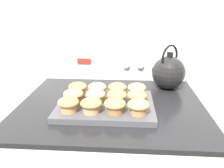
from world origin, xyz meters
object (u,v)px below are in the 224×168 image
object	(u,v)px
muffin_r0_c2	(115,105)
muffin_r2_c2	(117,89)
muffin_r0_c0	(68,104)
muffin_r2_c0	(78,88)
muffin_pan	(106,105)
muffin_r1_c3	(137,97)
muffin_r2_c1	(97,89)
tea_kettle	(169,72)
muffin_r2_c3	(137,89)
muffin_r1_c1	(96,96)
muffin_r0_c1	(91,105)
muffin_r0_c3	(138,106)
muffin_r1_c0	(74,95)
muffin_r1_c2	(117,96)

from	to	relation	value
muffin_r0_c2	muffin_r2_c2	xyz separation A→B (m)	(0.00, 0.17, 0.00)
muffin_r0_c0	muffin_r2_c0	world-z (taller)	same
muffin_pan	muffin_r2_c2	xyz separation A→B (m)	(0.04, 0.09, 0.04)
muffin_r1_c3	muffin_r2_c1	xyz separation A→B (m)	(-0.17, 0.08, 0.00)
tea_kettle	muffin_r2_c3	bearing A→B (deg)	-134.19
muffin_r0_c2	muffin_r1_c3	size ratio (longest dim) A/B	1.00
muffin_r0_c2	muffin_r1_c1	distance (m)	0.12
muffin_r0_c1	muffin_r1_c3	bearing A→B (deg)	27.65
muffin_r0_c2	muffin_r2_c3	distance (m)	0.19
muffin_r1_c1	muffin_r0_c3	bearing A→B (deg)	-28.07
muffin_r2_c0	muffin_r2_c1	bearing A→B (deg)	0.08
muffin_r1_c0	tea_kettle	distance (m)	0.48
muffin_r1_c2	muffin_r1_c3	size ratio (longest dim) A/B	1.00
muffin_r2_c2	muffin_r2_c1	bearing A→B (deg)	-176.91
muffin_r1_c2	muffin_r2_c2	size ratio (longest dim) A/B	1.00
muffin_r1_c1	muffin_r2_c3	bearing A→B (deg)	27.43
muffin_pan	muffin_r0_c3	bearing A→B (deg)	-34.82
muffin_r1_c0	muffin_r2_c3	size ratio (longest dim) A/B	1.00
muffin_r2_c2	muffin_r1_c1	bearing A→B (deg)	-134.11
muffin_r1_c3	tea_kettle	bearing A→B (deg)	57.46
muffin_r0_c0	muffin_r1_c3	size ratio (longest dim) A/B	1.00
muffin_r1_c2	muffin_r2_c0	distance (m)	0.19
muffin_r0_c0	muffin_r2_c2	xyz separation A→B (m)	(0.17, 0.17, 0.00)
muffin_r0_c1	muffin_r2_c2	size ratio (longest dim) A/B	1.00
muffin_r1_c0	muffin_r1_c1	bearing A→B (deg)	0.90
muffin_r0_c1	muffin_r2_c1	size ratio (longest dim) A/B	1.00
muffin_r1_c0	muffin_r1_c1	world-z (taller)	same
muffin_pan	muffin_r2_c3	xyz separation A→B (m)	(0.12, 0.09, 0.04)
muffin_pan	muffin_r0_c3	size ratio (longest dim) A/B	4.78
muffin_r1_c0	muffin_r2_c3	xyz separation A→B (m)	(0.25, 0.09, 0.00)
muffin_r1_c1	tea_kettle	xyz separation A→B (m)	(0.32, 0.25, 0.03)
muffin_pan	muffin_r0_c1	world-z (taller)	muffin_r0_c1
muffin_r0_c1	muffin_r2_c3	size ratio (longest dim) A/B	1.00
muffin_r0_c0	muffin_r2_c3	xyz separation A→B (m)	(0.25, 0.17, 0.00)
muffin_r2_c0	tea_kettle	size ratio (longest dim) A/B	0.37
muffin_r2_c3	muffin_r0_c3	bearing A→B (deg)	-89.82
muffin_r0_c2	muffin_r2_c1	world-z (taller)	same
muffin_r0_c2	muffin_r0_c3	distance (m)	0.08
muffin_r2_c3	muffin_r2_c2	bearing A→B (deg)	-179.58
muffin_r2_c0	muffin_r2_c1	world-z (taller)	same
tea_kettle	muffin_r2_c2	bearing A→B (deg)	-145.95
muffin_r0_c3	muffin_r2_c0	xyz separation A→B (m)	(-0.25, 0.17, 0.00)
muffin_r0_c0	muffin_r2_c0	xyz separation A→B (m)	(-0.00, 0.17, 0.00)
muffin_r1_c2	muffin_r2_c3	world-z (taller)	same
muffin_r1_c0	muffin_r2_c1	distance (m)	0.12
muffin_r2_c1	muffin_r0_c3	bearing A→B (deg)	-44.86
muffin_r0_c1	muffin_pan	bearing A→B (deg)	62.85
muffin_r0_c3	muffin_r1_c0	world-z (taller)	same
muffin_r0_c2	muffin_r1_c0	distance (m)	0.19
muffin_pan	muffin_r0_c1	xyz separation A→B (m)	(-0.04, -0.09, 0.04)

